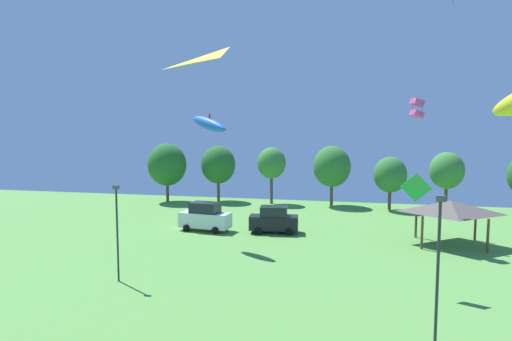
{
  "coord_description": "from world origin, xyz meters",
  "views": [
    {
      "loc": [
        2.52,
        1.92,
        9.54
      ],
      "look_at": [
        -0.94,
        17.4,
        7.99
      ],
      "focal_mm": 32.0,
      "sensor_mm": 36.0,
      "label": 1
    }
  ],
  "objects": [
    {
      "name": "park_pavilion",
      "position": [
        9.91,
        40.59,
        3.08
      ],
      "size": [
        6.11,
        4.92,
        3.6
      ],
      "color": "brown",
      "rests_on": "ground"
    },
    {
      "name": "kite_flying_10",
      "position": [
        7.02,
        39.91,
        10.96
      ],
      "size": [
        1.17,
        1.12,
        1.58
      ],
      "color": "#E54C93"
    },
    {
      "name": "kite_flying_11",
      "position": [
        -9.15,
        36.9,
        9.72
      ],
      "size": [
        4.06,
        3.16,
        1.84
      ],
      "color": "blue"
    },
    {
      "name": "kite_flying_7",
      "position": [
        5.85,
        29.33,
        6.02
      ],
      "size": [
        1.75,
        0.53,
        1.73
      ],
      "color": "green"
    },
    {
      "name": "treeline_tree_4",
      "position": [
        6.2,
        55.48,
        4.04
      ],
      "size": [
        3.71,
        3.71,
        6.1
      ],
      "color": "brown",
      "rests_on": "ground"
    },
    {
      "name": "parked_car_second_from_left",
      "position": [
        -4.69,
        41.54,
        1.18
      ],
      "size": [
        4.53,
        2.38,
        2.4
      ],
      "rotation": [
        0.0,
        0.0,
        0.12
      ],
      "color": "black",
      "rests_on": "ground"
    },
    {
      "name": "light_post_1",
      "position": [
        -11.73,
        26.77,
        3.39
      ],
      "size": [
        0.36,
        0.2,
        5.98
      ],
      "color": "#2D2D33",
      "rests_on": "ground"
    },
    {
      "name": "light_post_0",
      "position": [
        5.65,
        20.22,
        3.86
      ],
      "size": [
        0.36,
        0.2,
        6.91
      ],
      "color": "#2D2D33",
      "rests_on": "ground"
    },
    {
      "name": "treeline_tree_3",
      "position": [
        -0.44,
        56.91,
        4.74
      ],
      "size": [
        4.47,
        4.47,
        7.21
      ],
      "color": "brown",
      "rests_on": "ground"
    },
    {
      "name": "treeline_tree_0",
      "position": [
        -20.91,
        55.33,
        4.71
      ],
      "size": [
        4.85,
        4.85,
        7.39
      ],
      "color": "brown",
      "rests_on": "ground"
    },
    {
      "name": "treeline_tree_5",
      "position": [
        12.52,
        57.14,
        4.5
      ],
      "size": [
        3.83,
        3.83,
        6.62
      ],
      "color": "brown",
      "rests_on": "ground"
    },
    {
      "name": "kite_flying_9",
      "position": [
        -2.9,
        21.13,
        11.79
      ],
      "size": [
        3.88,
        3.7,
        0.95
      ],
      "color": "yellow"
    },
    {
      "name": "treeline_tree_1",
      "position": [
        -14.74,
        57.2,
        4.65
      ],
      "size": [
        4.35,
        4.35,
        7.06
      ],
      "color": "brown",
      "rests_on": "ground"
    },
    {
      "name": "parked_car_leftmost",
      "position": [
        -10.98,
        41.01,
        1.27
      ],
      "size": [
        4.84,
        2.44,
        2.62
      ],
      "rotation": [
        0.0,
        0.0,
        -0.13
      ],
      "color": "silver",
      "rests_on": "ground"
    },
    {
      "name": "treeline_tree_2",
      "position": [
        -7.77,
        56.8,
        5.01
      ],
      "size": [
        3.51,
        3.51,
        6.97
      ],
      "color": "brown",
      "rests_on": "ground"
    }
  ]
}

